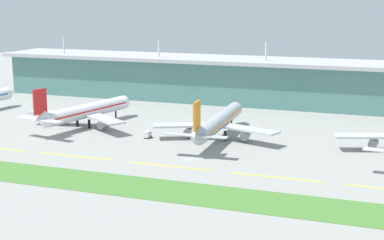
# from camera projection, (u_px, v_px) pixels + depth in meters

# --- Properties ---
(ground_plane) EXTENTS (600.00, 600.00, 0.00)m
(ground_plane) POSITION_uv_depth(u_px,v_px,m) (191.00, 159.00, 198.68)
(ground_plane) COLOR gray
(terminal_building) EXTENTS (288.00, 34.00, 31.08)m
(terminal_building) POSITION_uv_depth(u_px,v_px,m) (268.00, 82.00, 296.23)
(terminal_building) COLOR slate
(terminal_building) RESTS_ON ground
(airliner_near_middle) EXTENTS (47.82, 58.37, 18.90)m
(airliner_near_middle) POSITION_uv_depth(u_px,v_px,m) (85.00, 111.00, 245.46)
(airliner_near_middle) COLOR white
(airliner_near_middle) RESTS_ON ground
(airliner_center) EXTENTS (48.73, 64.05, 18.90)m
(airliner_center) POSITION_uv_depth(u_px,v_px,m) (218.00, 122.00, 224.44)
(airliner_center) COLOR #ADB2BC
(airliner_center) RESTS_ON ground
(taxiway_stripe_mid_west) EXTENTS (28.00, 0.70, 0.04)m
(taxiway_stripe_mid_west) POSITION_uv_depth(u_px,v_px,m) (76.00, 157.00, 201.09)
(taxiway_stripe_mid_west) COLOR yellow
(taxiway_stripe_mid_west) RESTS_ON ground
(taxiway_stripe_centre) EXTENTS (28.00, 0.70, 0.04)m
(taxiway_stripe_centre) POSITION_uv_depth(u_px,v_px,m) (170.00, 166.00, 189.56)
(taxiway_stripe_centre) COLOR yellow
(taxiway_stripe_centre) RESTS_ON ground
(taxiway_stripe_mid_east) EXTENTS (28.00, 0.70, 0.04)m
(taxiway_stripe_mid_east) POSITION_uv_depth(u_px,v_px,m) (277.00, 177.00, 178.03)
(taxiway_stripe_mid_east) COLOR yellow
(taxiway_stripe_mid_east) RESTS_ON ground
(grass_verge) EXTENTS (300.00, 18.00, 0.10)m
(grass_verge) POSITION_uv_depth(u_px,v_px,m) (149.00, 188.00, 167.75)
(grass_verge) COLOR #477A33
(grass_verge) RESTS_ON ground
(baggage_cart) EXTENTS (2.15, 3.69, 2.48)m
(baggage_cart) POSITION_uv_depth(u_px,v_px,m) (148.00, 135.00, 227.11)
(baggage_cart) COLOR silver
(baggage_cart) RESTS_ON ground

